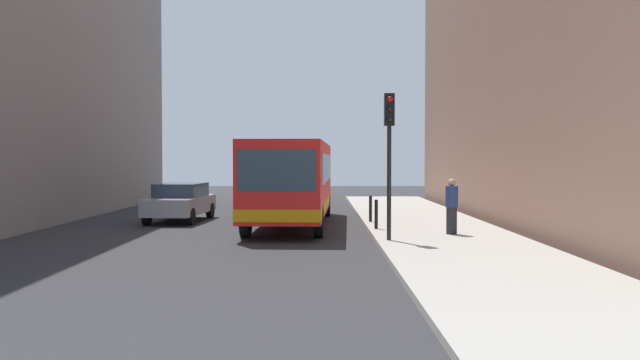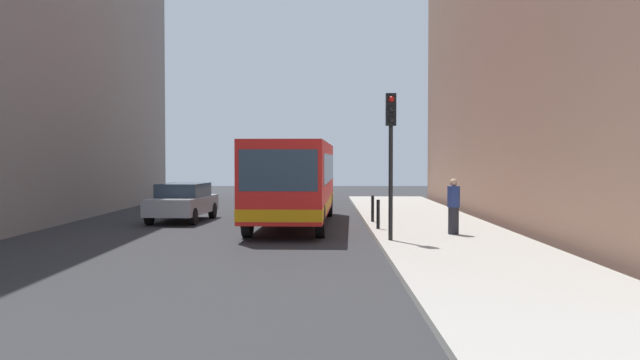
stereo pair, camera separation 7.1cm
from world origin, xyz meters
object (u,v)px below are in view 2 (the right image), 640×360
object	(u,v)px
pedestrian_near_signal	(454,207)
car_behind_bus	(303,191)
traffic_light	(391,138)
bollard_near	(378,214)
bus	(295,178)
car_beside_bus	(183,201)
bollard_mid	(373,209)

from	to	relation	value
pedestrian_near_signal	car_behind_bus	bearing A→B (deg)	-121.41
pedestrian_near_signal	traffic_light	bearing A→B (deg)	-14.09
bollard_near	pedestrian_near_signal	world-z (taller)	pedestrian_near_signal
traffic_light	pedestrian_near_signal	distance (m)	3.26
car_behind_bus	bollard_near	xyz separation A→B (m)	(2.86, -12.45, -0.16)
bus	traffic_light	xyz separation A→B (m)	(2.94, -5.95, 1.28)
traffic_light	bollard_near	size ratio (longest dim) A/B	4.32
bus	pedestrian_near_signal	distance (m)	6.70
bus	car_beside_bus	xyz separation A→B (m)	(-4.42, 1.47, -0.94)
bollard_mid	pedestrian_near_signal	xyz separation A→B (m)	(2.15, -4.11, 0.36)
car_beside_bus	bollard_near	xyz separation A→B (m)	(7.26, -4.28, -0.16)
bus	bollard_mid	xyz separation A→B (m)	(2.84, -0.30, -1.10)
bus	car_behind_bus	bearing A→B (deg)	-87.50
pedestrian_near_signal	bollard_near	bearing A→B (deg)	-87.63
car_behind_bus	traffic_light	xyz separation A→B (m)	(2.96, -15.59, 2.22)
bus	bollard_mid	distance (m)	3.06
traffic_light	pedestrian_near_signal	bearing A→B (deg)	36.93
car_beside_bus	pedestrian_near_signal	world-z (taller)	pedestrian_near_signal
bus	pedestrian_near_signal	bearing A→B (deg)	140.90
car_behind_bus	pedestrian_near_signal	distance (m)	14.92
car_behind_bus	bollard_mid	world-z (taller)	car_behind_bus
car_beside_bus	bollard_mid	world-z (taller)	car_beside_bus
car_beside_bus	pedestrian_near_signal	size ratio (longest dim) A/B	2.69
traffic_light	bollard_mid	distance (m)	6.14
bus	traffic_light	world-z (taller)	traffic_light
traffic_light	bollard_mid	bearing A→B (deg)	91.01
traffic_light	bollard_mid	size ratio (longest dim) A/B	4.32
car_beside_bus	car_behind_bus	size ratio (longest dim) A/B	1.02
car_behind_bus	bollard_mid	bearing A→B (deg)	105.41
bus	bollard_near	bearing A→B (deg)	137.64
car_behind_bus	pedestrian_near_signal	xyz separation A→B (m)	(5.01, -14.05, 0.20)
bus	car_beside_bus	bearing A→B (deg)	-16.00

